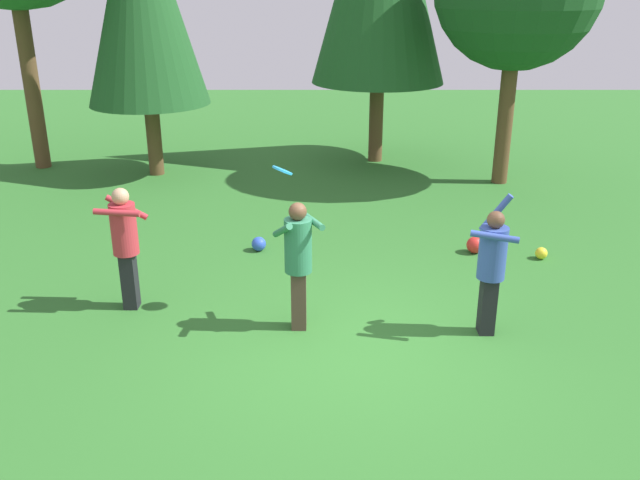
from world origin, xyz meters
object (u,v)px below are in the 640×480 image
(person_thrower, at_px, (492,262))
(person_catcher, at_px, (125,238))
(ball_yellow, at_px, (541,253))
(ball_blue, at_px, (259,244))
(frisbee, at_px, (282,170))
(ball_red, at_px, (475,245))
(person_bystander, at_px, (298,255))

(person_thrower, distance_m, person_catcher, 4.69)
(ball_yellow, bearing_deg, ball_blue, 175.61)
(ball_blue, bearing_deg, person_catcher, -127.38)
(person_thrower, distance_m, ball_blue, 4.21)
(frisbee, relative_size, ball_red, 1.32)
(person_thrower, xyz_separation_m, ball_red, (0.43, 2.65, -0.82))
(ball_blue, height_order, ball_red, ball_red)
(person_catcher, bearing_deg, ball_blue, 54.88)
(person_thrower, bearing_deg, ball_yellow, -107.22)
(person_thrower, distance_m, frisbee, 2.81)
(ball_yellow, bearing_deg, ball_red, 165.70)
(person_catcher, relative_size, person_bystander, 1.01)
(person_thrower, height_order, ball_blue, person_thrower)
(person_catcher, distance_m, ball_blue, 2.71)
(person_catcher, xyz_separation_m, person_bystander, (2.29, -0.57, -0.01))
(frisbee, height_order, ball_blue, frisbee)
(ball_blue, xyz_separation_m, ball_yellow, (4.52, -0.35, -0.02))
(person_catcher, height_order, ball_blue, person_catcher)
(person_catcher, distance_m, ball_yellow, 6.37)
(person_catcher, relative_size, ball_yellow, 8.78)
(ball_yellow, bearing_deg, person_catcher, -164.48)
(ball_blue, bearing_deg, ball_red, -1.48)
(person_catcher, xyz_separation_m, ball_yellow, (6.07, 1.69, -0.90))
(person_catcher, bearing_deg, person_bystander, -11.73)
(person_catcher, bearing_deg, person_thrower, -6.37)
(frisbee, bearing_deg, ball_red, 34.17)
(frisbee, distance_m, ball_yellow, 4.74)
(person_bystander, bearing_deg, person_thrower, -115.78)
(person_thrower, relative_size, person_catcher, 1.06)
(person_bystander, height_order, ball_yellow, person_bystander)
(person_thrower, xyz_separation_m, person_catcher, (-4.64, 0.70, 0.04))
(frisbee, bearing_deg, person_bystander, -67.50)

